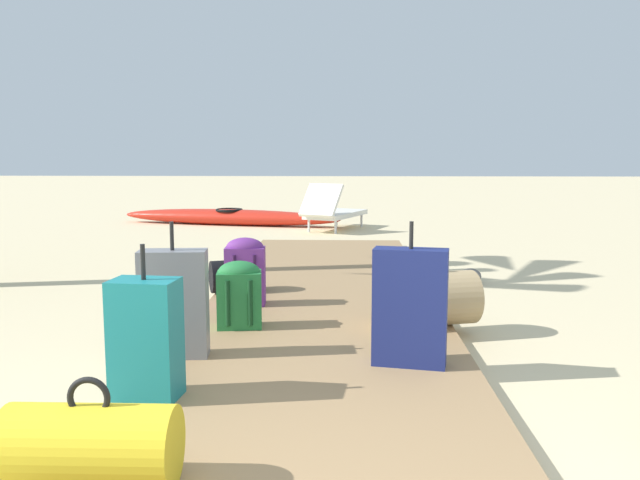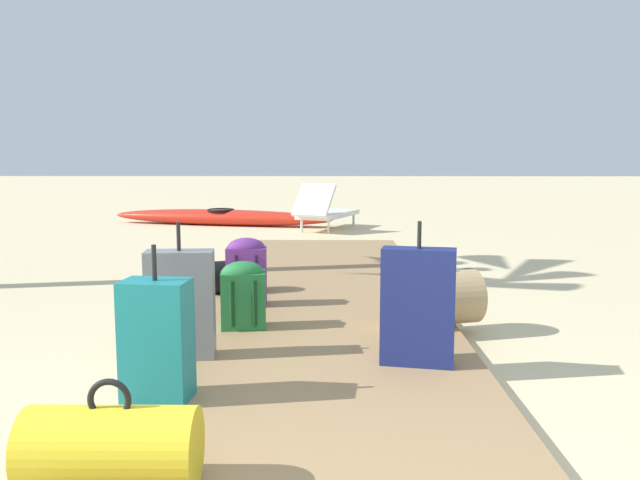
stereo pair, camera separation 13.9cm
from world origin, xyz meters
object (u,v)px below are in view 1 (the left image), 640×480
kayak (229,217)px  suitcase_teal (146,339)px  duffel_bag_black (236,275)px  duffel_bag_yellow (91,446)px  suitcase_navy (410,307)px  backpack_purple (245,270)px  lounge_chair (333,211)px  backpack_green (239,293)px  suitcase_grey (174,303)px  duffel_bag_tan (432,298)px

kayak → suitcase_teal: bearing=-83.1°
duffel_bag_black → suitcase_teal: 2.59m
duffel_bag_yellow → suitcase_navy: bearing=47.8°
backpack_purple → lounge_chair: 5.82m
backpack_purple → suitcase_navy: 1.92m
suitcase_navy → backpack_green: 1.39m
duffel_bag_black → backpack_green: bearing=-79.8°
duffel_bag_yellow → lounge_chair: (0.78, 8.77, 0.09)m
suitcase_teal → backpack_green: 1.41m
duffel_bag_black → backpack_green: size_ratio=1.09×
backpack_green → suitcase_grey: suitcase_grey is taller
kayak → suitcase_navy: bearing=-73.2°
duffel_bag_black → lounge_chair: 5.34m
suitcase_navy → suitcase_teal: size_ratio=1.07×
duffel_bag_tan → backpack_purple: size_ratio=1.27×
duffel_bag_yellow → suitcase_grey: 1.61m
suitcase_grey → suitcase_teal: bearing=-87.4°
suitcase_grey → lounge_chair: size_ratio=0.51×
duffel_bag_tan → duffel_bag_black: size_ratio=1.34×
backpack_green → duffel_bag_black: bearing=100.2°
suitcase_navy → suitcase_teal: suitcase_navy is taller
duffel_bag_tan → suitcase_teal: suitcase_teal is taller
suitcase_teal → backpack_green: (0.26, 1.38, -0.06)m
duffel_bag_black → suitcase_teal: (-0.05, -2.58, 0.16)m
suitcase_navy → suitcase_grey: (-1.43, 0.12, -0.02)m
backpack_purple → suitcase_grey: 1.40m
backpack_green → lounge_chair: size_ratio=0.29×
duffel_bag_yellow → kayak: duffel_bag_yellow is taller
duffel_bag_black → suitcase_grey: suitcase_grey is taller
duffel_bag_yellow → kayak: 9.60m
suitcase_teal → kayak: suitcase_teal is taller
duffel_bag_yellow → backpack_purple: size_ratio=1.15×
duffel_bag_tan → suitcase_grey: (-1.68, -0.79, 0.13)m
duffel_bag_yellow → duffel_bag_black: 3.49m
suitcase_teal → kayak: 8.70m
lounge_chair → kayak: (-1.88, 0.76, -0.18)m
duffel_bag_yellow → duffel_bag_black: (-0.01, 3.49, -0.01)m
duffel_bag_yellow → suitcase_teal: (-0.06, 0.90, 0.15)m
backpack_green → lounge_chair: lounge_chair is taller
suitcase_navy → backpack_green: suitcase_navy is taller
suitcase_grey → backpack_green: bearing=66.7°
duffel_bag_yellow → backpack_green: bearing=84.8°
duffel_bag_black → suitcase_navy: bearing=-56.2°
duffel_bag_tan → backpack_green: 1.39m
lounge_chair → kayak: size_ratio=0.40×
kayak → backpack_purple: bearing=-79.2°
backpack_purple → suitcase_grey: size_ratio=0.67×
duffel_bag_black → kayak: (-1.09, 6.05, -0.08)m
backpack_purple → duffel_bag_yellow: bearing=-92.9°
kayak → lounge_chair: bearing=-22.1°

